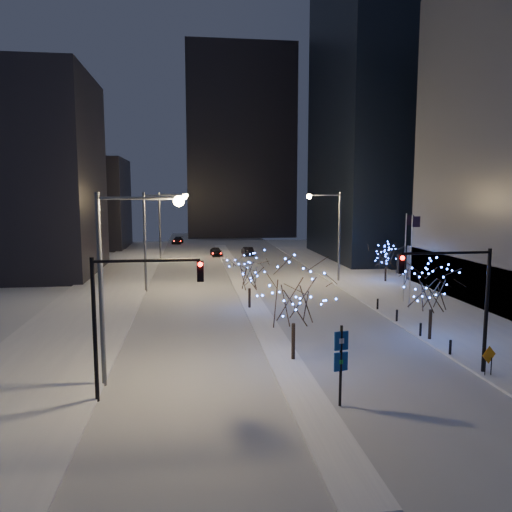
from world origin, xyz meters
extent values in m
plane|color=white|center=(0.00, 0.00, 0.00)|extent=(160.00, 160.00, 0.00)
cube|color=#B0B5C0|center=(0.00, 35.00, 0.01)|extent=(20.00, 130.00, 0.02)
cube|color=white|center=(0.00, 30.00, 0.07)|extent=(2.00, 80.00, 0.15)
cube|color=white|center=(15.00, 20.00, 0.07)|extent=(10.00, 90.00, 0.15)
cube|color=white|center=(-14.00, 20.00, 0.07)|extent=(8.00, 90.00, 0.15)
cube|color=black|center=(-26.00, 70.00, 8.00)|extent=(18.00, 16.00, 16.00)
cube|color=black|center=(6.00, 92.00, 21.00)|extent=(24.00, 14.00, 42.00)
cylinder|color=#595E66|center=(-10.00, 2.00, 5.00)|extent=(0.24, 0.24, 10.00)
cylinder|color=#595E66|center=(-8.00, 2.00, 9.70)|extent=(4.00, 0.16, 0.16)
sphere|color=#FFC27F|center=(-6.00, 2.00, 9.55)|extent=(0.56, 0.56, 0.56)
cylinder|color=#595E66|center=(-10.00, 27.00, 5.00)|extent=(0.24, 0.24, 10.00)
cylinder|color=#595E66|center=(-8.00, 27.00, 9.70)|extent=(4.00, 0.16, 0.16)
sphere|color=#FFC27F|center=(-6.00, 27.00, 9.55)|extent=(0.56, 0.56, 0.56)
cylinder|color=#595E66|center=(-10.00, 52.00, 5.00)|extent=(0.24, 0.24, 10.00)
cylinder|color=#595E66|center=(-8.00, 52.00, 9.70)|extent=(4.00, 0.16, 0.16)
sphere|color=#FFC27F|center=(-6.00, 52.00, 9.55)|extent=(0.56, 0.56, 0.56)
cylinder|color=#595E66|center=(11.00, 30.00, 5.00)|extent=(0.24, 0.24, 10.00)
cylinder|color=#595E66|center=(9.25, 30.00, 9.70)|extent=(3.50, 0.16, 0.16)
sphere|color=#FFC27F|center=(7.50, 30.00, 9.55)|extent=(0.56, 0.56, 0.56)
cylinder|color=black|center=(-10.00, 0.00, 3.50)|extent=(0.20, 0.20, 7.00)
cylinder|color=black|center=(-7.50, 0.00, 6.80)|extent=(5.00, 0.14, 0.14)
cube|color=black|center=(-5.00, 0.00, 6.25)|extent=(0.32, 0.28, 1.00)
sphere|color=#FF0C05|center=(-5.00, -0.18, 6.60)|extent=(0.22, 0.22, 0.22)
cylinder|color=black|center=(10.50, 1.00, 3.50)|extent=(0.20, 0.20, 7.00)
cylinder|color=black|center=(8.00, 1.00, 6.80)|extent=(5.00, 0.14, 0.14)
cube|color=black|center=(5.50, 1.00, 6.25)|extent=(0.32, 0.28, 1.00)
sphere|color=#FF0C05|center=(5.50, 0.82, 6.60)|extent=(0.22, 0.22, 0.22)
cylinder|color=silver|center=(13.00, 16.00, 4.15)|extent=(0.10, 0.10, 8.00)
cube|color=black|center=(13.35, 16.00, 7.55)|extent=(0.70, 0.03, 0.90)
cylinder|color=silver|center=(13.60, 18.50, 4.15)|extent=(0.10, 0.10, 8.00)
cube|color=black|center=(13.95, 18.50, 7.55)|extent=(0.70, 0.03, 0.90)
cylinder|color=black|center=(10.20, 4.00, 0.60)|extent=(0.16, 0.16, 0.90)
cylinder|color=black|center=(10.20, 8.00, 0.60)|extent=(0.16, 0.16, 0.90)
cylinder|color=black|center=(10.20, 12.00, 0.60)|extent=(0.16, 0.16, 0.90)
cylinder|color=black|center=(10.20, 16.00, 0.60)|extent=(0.16, 0.16, 0.90)
imported|color=black|center=(-1.50, 54.55, 0.71)|extent=(2.00, 4.27, 1.41)
imported|color=black|center=(3.53, 54.80, 0.69)|extent=(1.68, 4.26, 1.38)
imported|color=black|center=(-8.00, 74.86, 0.63)|extent=(2.43, 4.57, 1.26)
cylinder|color=black|center=(0.50, 4.42, 1.23)|extent=(0.22, 0.22, 2.17)
cylinder|color=black|center=(-0.50, 18.08, 0.99)|extent=(0.22, 0.22, 1.67)
cylinder|color=black|center=(10.50, 7.25, 1.16)|extent=(0.22, 0.22, 2.02)
cylinder|color=black|center=(16.08, 28.84, 0.93)|extent=(0.22, 0.22, 1.57)
cylinder|color=black|center=(1.41, -2.02, 1.95)|extent=(0.13, 0.13, 3.90)
cube|color=navy|center=(1.41, -2.02, 3.17)|extent=(0.69, 0.22, 0.89)
cube|color=navy|center=(1.41, -2.02, 2.17)|extent=(0.69, 0.22, 0.89)
cylinder|color=black|center=(10.26, 0.44, 0.63)|extent=(0.05, 0.05, 0.96)
cylinder|color=black|center=(10.61, 0.44, 0.63)|extent=(0.05, 0.05, 0.96)
cube|color=orange|center=(10.44, 0.44, 1.29)|extent=(0.95, 0.33, 0.99)
camera|label=1|loc=(-5.42, -23.70, 9.98)|focal=35.00mm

